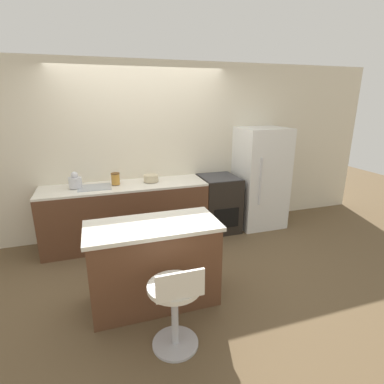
# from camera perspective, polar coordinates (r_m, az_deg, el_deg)

# --- Properties ---
(ground_plane) EXTENTS (14.00, 14.00, 0.00)m
(ground_plane) POSITION_cam_1_polar(r_m,az_deg,el_deg) (4.44, -6.95, -10.45)
(ground_plane) COLOR brown
(wall_back) EXTENTS (8.00, 0.06, 2.60)m
(wall_back) POSITION_cam_1_polar(r_m,az_deg,el_deg) (4.67, -9.22, 7.76)
(wall_back) COLOR beige
(wall_back) RESTS_ON ground_plane
(back_counter) EXTENTS (2.33, 0.64, 0.89)m
(back_counter) POSITION_cam_1_polar(r_m,az_deg,el_deg) (4.52, -12.38, -4.06)
(back_counter) COLOR brown
(back_counter) RESTS_ON ground_plane
(kitchen_island) EXTENTS (1.31, 0.62, 0.88)m
(kitchen_island) POSITION_cam_1_polar(r_m,az_deg,el_deg) (3.18, -7.23, -13.34)
(kitchen_island) COLOR brown
(kitchen_island) RESTS_ON ground_plane
(oven_range) EXTENTS (0.58, 0.65, 0.89)m
(oven_range) POSITION_cam_1_polar(r_m,az_deg,el_deg) (4.86, 5.07, -2.16)
(oven_range) COLOR black
(oven_range) RESTS_ON ground_plane
(refrigerator) EXTENTS (0.75, 0.69, 1.63)m
(refrigerator) POSITION_cam_1_polar(r_m,az_deg,el_deg) (5.06, 12.87, 2.65)
(refrigerator) COLOR silver
(refrigerator) RESTS_ON ground_plane
(stool_chair) EXTENTS (0.45, 0.45, 0.83)m
(stool_chair) POSITION_cam_1_polar(r_m,az_deg,el_deg) (2.65, -3.19, -20.71)
(stool_chair) COLOR #B7B7BC
(stool_chair) RESTS_ON ground_plane
(kettle) EXTENTS (0.18, 0.18, 0.23)m
(kettle) POSITION_cam_1_polar(r_m,az_deg,el_deg) (4.40, -21.37, 1.91)
(kettle) COLOR silver
(kettle) RESTS_ON back_counter
(mixing_bowl) EXTENTS (0.21, 0.21, 0.10)m
(mixing_bowl) POSITION_cam_1_polar(r_m,az_deg,el_deg) (4.46, -7.80, 2.62)
(mixing_bowl) COLOR #C1B28E
(mixing_bowl) RESTS_ON back_counter
(canister_jar) EXTENTS (0.12, 0.12, 0.17)m
(canister_jar) POSITION_cam_1_polar(r_m,az_deg,el_deg) (4.40, -14.37, 2.48)
(canister_jar) COLOR #B77F33
(canister_jar) RESTS_ON back_counter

